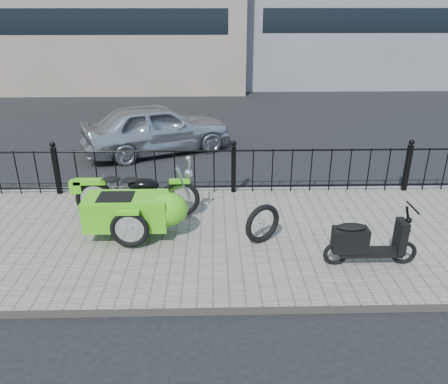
{
  "coord_description": "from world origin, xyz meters",
  "views": [
    {
      "loc": [
        -0.39,
        -6.86,
        3.62
      ],
      "look_at": [
        -0.22,
        -0.1,
        0.71
      ],
      "focal_mm": 35.0,
      "sensor_mm": 36.0,
      "label": 1
    }
  ],
  "objects_px": {
    "scooter": "(365,242)",
    "sedan_car": "(157,128)",
    "motorcycle_sidecar": "(139,207)",
    "spare_tire": "(263,224)"
  },
  "relations": [
    {
      "from": "scooter",
      "to": "sedan_car",
      "type": "xyz_separation_m",
      "value": [
        -3.64,
        5.76,
        0.17
      ]
    },
    {
      "from": "motorcycle_sidecar",
      "to": "scooter",
      "type": "bearing_deg",
      "value": -17.06
    },
    {
      "from": "motorcycle_sidecar",
      "to": "spare_tire",
      "type": "distance_m",
      "value": 2.01
    },
    {
      "from": "motorcycle_sidecar",
      "to": "sedan_car",
      "type": "distance_m",
      "value": 4.73
    },
    {
      "from": "spare_tire",
      "to": "motorcycle_sidecar",
      "type": "bearing_deg",
      "value": 170.03
    },
    {
      "from": "motorcycle_sidecar",
      "to": "spare_tire",
      "type": "bearing_deg",
      "value": -9.97
    },
    {
      "from": "scooter",
      "to": "sedan_car",
      "type": "height_order",
      "value": "sedan_car"
    },
    {
      "from": "spare_tire",
      "to": "sedan_car",
      "type": "height_order",
      "value": "sedan_car"
    },
    {
      "from": "motorcycle_sidecar",
      "to": "spare_tire",
      "type": "relative_size",
      "value": 3.5
    },
    {
      "from": "motorcycle_sidecar",
      "to": "scooter",
      "type": "distance_m",
      "value": 3.54
    }
  ]
}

